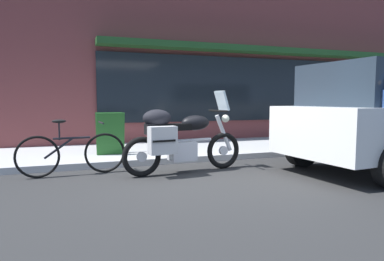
# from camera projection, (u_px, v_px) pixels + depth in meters

# --- Properties ---
(ground_plane) EXTENTS (80.00, 80.00, 0.00)m
(ground_plane) POSITION_uv_depth(u_px,v_px,m) (190.00, 179.00, 5.35)
(ground_plane) COLOR #2A2A2A
(storefront_building) EXTENTS (19.23, 0.90, 5.52)m
(storefront_building) POSITION_uv_depth(u_px,v_px,m) (315.00, 53.00, 10.80)
(storefront_building) COLOR brown
(storefront_building) RESTS_ON ground_plane
(touring_motorcycle) EXTENTS (2.19, 0.82, 1.41)m
(touring_motorcycle) POSITION_uv_depth(u_px,v_px,m) (179.00, 138.00, 5.72)
(touring_motorcycle) COLOR black
(touring_motorcycle) RESTS_ON ground_plane
(parked_bicycle) EXTENTS (1.73, 0.48, 0.93)m
(parked_bicycle) POSITION_uv_depth(u_px,v_px,m) (72.00, 153.00, 5.60)
(parked_bicycle) COLOR black
(parked_bicycle) RESTS_ON ground_plane
(sandwich_board_sign) EXTENTS (0.55, 0.40, 0.86)m
(sandwich_board_sign) POSITION_uv_depth(u_px,v_px,m) (110.00, 133.00, 7.00)
(sandwich_board_sign) COLOR #1E511E
(sandwich_board_sign) RESTS_ON sidewalk_curb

